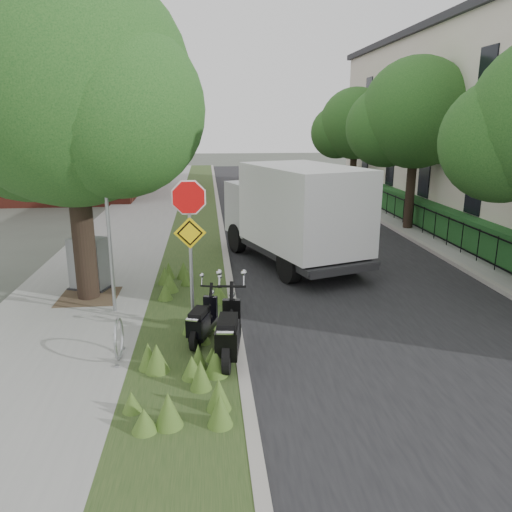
{
  "coord_description": "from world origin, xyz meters",
  "views": [
    {
      "loc": [
        -1.04,
        -9.1,
        4.31
      ],
      "look_at": [
        0.04,
        1.9,
        1.3
      ],
      "focal_mm": 35.0,
      "sensor_mm": 36.0,
      "label": 1
    }
  ],
  "objects_px": {
    "sign_assembly": "(190,225)",
    "box_truck": "(294,210)",
    "scooter_far": "(202,325)",
    "utility_cabinet": "(89,264)",
    "scooter_near": "(229,339)"
  },
  "relations": [
    {
      "from": "scooter_near",
      "to": "box_truck",
      "type": "relative_size",
      "value": 0.3
    },
    {
      "from": "sign_assembly",
      "to": "box_truck",
      "type": "distance_m",
      "value": 5.84
    },
    {
      "from": "scooter_far",
      "to": "box_truck",
      "type": "height_order",
      "value": "box_truck"
    },
    {
      "from": "scooter_near",
      "to": "box_truck",
      "type": "xyz_separation_m",
      "value": [
        2.29,
        6.5,
        1.15
      ]
    },
    {
      "from": "scooter_far",
      "to": "box_truck",
      "type": "xyz_separation_m",
      "value": [
        2.78,
        5.66,
        1.23
      ]
    },
    {
      "from": "scooter_far",
      "to": "utility_cabinet",
      "type": "xyz_separation_m",
      "value": [
        -2.88,
        3.58,
        0.28
      ]
    },
    {
      "from": "sign_assembly",
      "to": "utility_cabinet",
      "type": "height_order",
      "value": "sign_assembly"
    },
    {
      "from": "sign_assembly",
      "to": "scooter_far",
      "type": "xyz_separation_m",
      "value": [
        0.18,
        -0.66,
        -1.85
      ]
    },
    {
      "from": "box_truck",
      "to": "utility_cabinet",
      "type": "xyz_separation_m",
      "value": [
        -5.66,
        -2.08,
        -0.95
      ]
    },
    {
      "from": "sign_assembly",
      "to": "scooter_near",
      "type": "height_order",
      "value": "sign_assembly"
    },
    {
      "from": "box_truck",
      "to": "utility_cabinet",
      "type": "distance_m",
      "value": 6.1
    },
    {
      "from": "sign_assembly",
      "to": "scooter_far",
      "type": "distance_m",
      "value": 1.98
    },
    {
      "from": "sign_assembly",
      "to": "utility_cabinet",
      "type": "bearing_deg",
      "value": 132.77
    },
    {
      "from": "scooter_near",
      "to": "scooter_far",
      "type": "height_order",
      "value": "scooter_near"
    },
    {
      "from": "scooter_far",
      "to": "utility_cabinet",
      "type": "relative_size",
      "value": 1.12
    }
  ]
}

